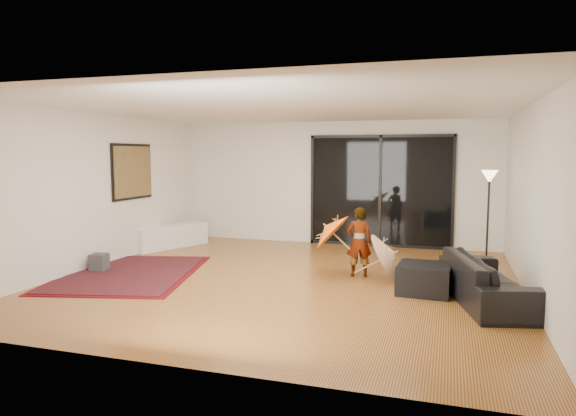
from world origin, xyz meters
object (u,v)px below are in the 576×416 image
at_px(sofa, 488,280).
at_px(ottoman, 424,279).
at_px(media_console, 171,236).
at_px(child, 359,242).

xyz_separation_m(sofa, ottoman, (-0.83, 0.23, -0.10)).
bearing_deg(media_console, sofa, 1.61).
height_order(media_console, ottoman, media_console).
bearing_deg(ottoman, sofa, -15.43).
bearing_deg(sofa, media_console, 55.33).
distance_m(media_console, child, 4.52).
distance_m(sofa, child, 2.15).
xyz_separation_m(media_console, sofa, (6.20, -2.36, 0.07)).
relative_size(media_console, child, 1.51).
bearing_deg(ottoman, child, 146.07).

